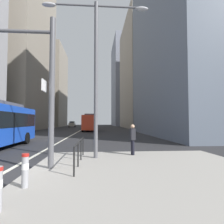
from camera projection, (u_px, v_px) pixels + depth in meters
name	position (u px, v px, depth m)	size (l,w,h in m)	color
ground_plane	(72.00, 135.00, 27.07)	(160.00, 160.00, 0.00)	#28282B
median_island	(154.00, 177.00, 6.58)	(9.00, 10.00, 0.15)	gray
lane_centre_line	(79.00, 131.00, 37.03)	(0.20, 80.00, 0.01)	beige
office_tower_left_mid	(17.00, 43.00, 46.67)	(13.26, 24.10, 41.96)	gray
office_tower_left_far	(45.00, 87.00, 71.99)	(13.73, 18.69, 29.33)	gray
office_tower_right_near	(189.00, 18.00, 28.10)	(12.40, 23.59, 34.35)	slate
office_tower_right_mid	(142.00, 75.00, 57.72)	(10.53, 25.12, 32.07)	gray
office_tower_right_far	(127.00, 84.00, 87.99)	(12.47, 24.38, 38.21)	slate
city_bus_red_receding	(90.00, 122.00, 39.40)	(2.85, 10.94, 3.40)	red
car_oncoming_mid	(72.00, 124.00, 63.83)	(2.04, 4.42, 1.94)	#B2A899
car_receding_near	(95.00, 124.00, 63.31)	(2.12, 4.28, 1.94)	silver
traffic_signal_gantry	(3.00, 67.00, 7.48)	(5.69, 0.65, 6.00)	#515156
street_lamp_post	(96.00, 57.00, 9.79)	(5.50, 0.32, 8.00)	#56565B
bollard_right	(25.00, 169.00, 5.30)	(0.20, 0.20, 0.93)	#99999E
pedestrian_railing	(80.00, 146.00, 8.39)	(0.06, 4.12, 0.98)	black
pedestrian_waiting	(133.00, 138.00, 10.46)	(0.28, 0.40, 1.65)	black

